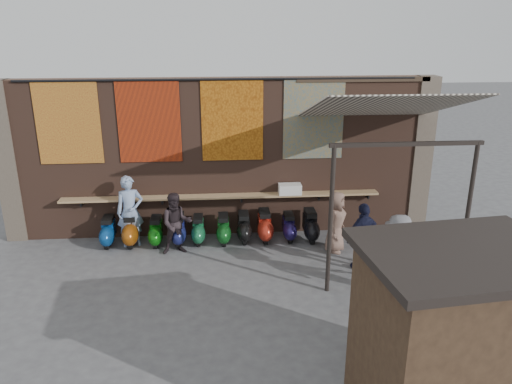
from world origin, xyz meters
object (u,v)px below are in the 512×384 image
Objects in this scene: scooter_stool_0 at (108,232)px; shopper_tan at (336,222)px; scooter_stool_9 at (310,226)px; shopper_navy at (363,236)px; diner_left at (130,211)px; scooter_stool_5 at (223,229)px; diner_right at (177,224)px; shopper_grey at (398,255)px; scooter_stool_1 at (131,230)px; scooter_stool_4 at (198,230)px; scooter_stool_8 at (289,227)px; scooter_stool_3 at (179,230)px; scooter_stool_2 at (156,231)px; market_stall at (452,342)px; scooter_stool_6 at (244,228)px; shelf_box at (290,189)px; scooter_stool_7 at (265,226)px.

scooter_stool_0 is 5.58m from shopper_tan.
shopper_navy is (0.86, -1.62, 0.39)m from scooter_stool_9.
diner_left reaches higher than shopper_navy.
diner_right is (-1.11, -0.49, 0.40)m from scooter_stool_5.
diner_left reaches higher than shopper_grey.
scooter_stool_0 is 0.50× the size of diner_right.
scooter_stool_1 is 1.15× the size of scooter_stool_4.
scooter_stool_8 is (2.29, 0.00, -0.00)m from scooter_stool_4.
scooter_stool_3 is 0.52× the size of shopper_tan.
shopper_grey is (0.38, -1.12, 0.08)m from shopper_navy.
scooter_stool_9 reaches higher than scooter_stool_2.
shopper_grey reaches higher than scooter_stool_9.
shopper_navy is at bearing -24.46° from scooter_stool_4.
scooter_stool_8 is 6.36m from market_stall.
scooter_stool_6 is 1.76m from diner_right.
scooter_stool_2 is 1.67m from scooter_stool_5.
shelf_box is 1.13m from scooter_stool_7.
scooter_stool_6 is 1.69m from scooter_stool_9.
diner_right is (-1.62, -0.56, 0.39)m from scooter_stool_6.
shelf_box is 0.71× the size of scooter_stool_9.
diner_right is (1.17, -0.57, 0.36)m from scooter_stool_1.
scooter_stool_9 reaches higher than scooter_stool_4.
shopper_grey reaches higher than shelf_box.
shopper_grey reaches higher than scooter_stool_5.
shopper_grey is (1.73, -3.09, -0.40)m from shelf_box.
diner_left is at bearing -179.70° from scooter_stool_6.
scooter_stool_8 is at bearing 0.65° from scooter_stool_2.
shelf_box reaches higher than scooter_stool_5.
shopper_navy is at bearing -127.81° from shopper_tan.
scooter_stool_1 is 3.32m from scooter_stool_7.
scooter_stool_9 is 0.45× the size of diner_left.
scooter_stool_9 is 0.33× the size of market_stall.
market_stall is at bearing 77.39° from shopper_grey.
diner_left reaches higher than scooter_stool_4.
scooter_stool_8 is at bearing -61.90° from shopper_grey.
scooter_stool_3 is 1.10× the size of scooter_stool_8.
shelf_box is 4.09m from scooter_stool_1.
shelf_box is 0.80× the size of scooter_stool_8.
shelf_box is 0.96m from scooter_stool_8.
scooter_stool_9 is at bearing -6.07° from scooter_stool_8.
market_stall reaches higher than diner_left.
scooter_stool_8 is at bearing -0.34° from scooter_stool_0.
scooter_stool_0 is 0.99× the size of scooter_stool_6.
scooter_stool_5 is at bearing -177.93° from scooter_stool_8.
shopper_grey is 2.20m from shopper_tan.
scooter_stool_2 is 0.47× the size of shopper_navy.
diner_left reaches higher than scooter_stool_0.
scooter_stool_4 is at bearing 174.94° from scooter_stool_5.
scooter_stool_0 is at bearing 176.83° from scooter_stool_2.
scooter_stool_0 is 0.92× the size of scooter_stool_1.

